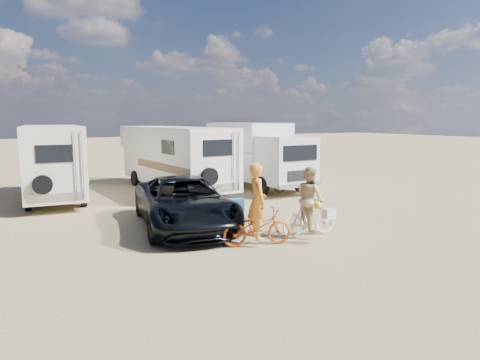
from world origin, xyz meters
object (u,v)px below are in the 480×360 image
rv_main (174,159)px  cooler (236,205)px  rider_woman (310,205)px  crate (236,205)px  bike_parked (291,184)px  bike_man (257,227)px  dark_suv (184,203)px  bike_woman (309,218)px  box_truck (258,156)px  rv_left (53,163)px  rider_man (257,208)px

rv_main → cooler: 5.25m
rider_woman → crate: rider_woman is taller
rv_main → bike_parked: 5.28m
bike_man → dark_suv: bearing=32.9°
dark_suv → rider_woman: bearing=-34.5°
bike_woman → rider_woman: size_ratio=0.98×
rv_main → box_truck: box_truck is taller
rv_main → bike_parked: (4.31, -2.87, -1.02)m
crate → cooler: bearing=-110.0°
cooler → box_truck: bearing=68.0°
dark_suv → crate: (2.46, 1.46, -0.57)m
rv_left → bike_parked: (9.27, -2.86, -1.07)m
crate → bike_man: bearing=-110.0°
bike_parked → dark_suv: bearing=137.4°
rv_left → bike_man: bearing=-62.8°
box_truck → bike_woman: box_truck is taller
dark_suv → bike_parked: (6.23, 3.54, -0.34)m
box_truck → bike_parked: (0.59, -1.84, -1.11)m
dark_suv → bike_parked: 7.18m
rider_woman → box_truck: bearing=-18.3°
rider_woman → rv_left: bearing=34.9°
rv_left → dark_suv: rv_left is taller
rider_man → bike_parked: rider_man is taller
rider_man → rider_woman: rider_man is taller
cooler → bike_parked: bearing=46.7°
rv_main → rv_left: 4.95m
bike_woman → bike_parked: (3.56, 6.07, -0.11)m
box_truck → bike_man: box_truck is taller
bike_parked → crate: 4.32m
rv_main → bike_woman: (0.75, -8.94, -0.91)m
box_truck → bike_woman: size_ratio=3.59×
bike_man → crate: 4.35m
rv_left → bike_parked: size_ratio=3.97×
box_truck → crate: bearing=-132.6°
rv_left → box_truck: 8.74m
rv_main → box_truck: 3.87m
rv_main → rider_woman: (0.75, -8.94, -0.56)m
box_truck → crate: box_truck is taller
rider_woman → cooler: 3.92m
dark_suv → bike_man: dark_suv is taller
bike_man → rider_man: (0.00, 0.00, 0.49)m
rv_left → crate: 7.49m
rider_man → crate: bearing=-7.5°
cooler → crate: bearing=86.6°
rv_main → rider_man: size_ratio=4.06×
rv_main → rider_woman: rv_main is taller
box_truck → dark_suv: box_truck is taller
bike_man → rider_man: bearing=0.0°
bike_man → bike_woman: (1.69, 0.08, 0.04)m
rv_main → dark_suv: size_ratio=1.46×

